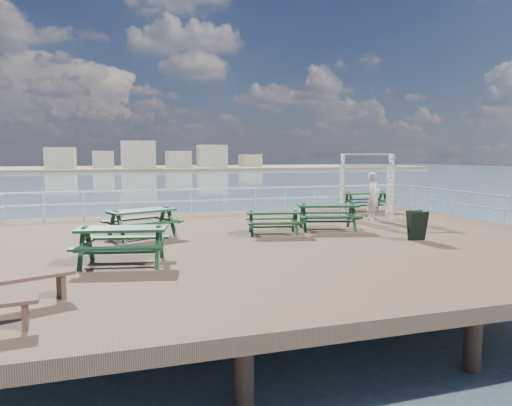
% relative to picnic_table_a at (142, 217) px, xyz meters
% --- Properties ---
extents(ground, '(18.00, 14.00, 0.30)m').
position_rel_picnic_table_a_xyz_m(ground, '(3.84, -1.40, -0.78)').
color(ground, brown).
rests_on(ground, ground).
extents(sea_backdrop, '(300.00, 300.00, 9.20)m').
position_rel_picnic_table_a_xyz_m(sea_backdrop, '(16.38, 132.67, -1.14)').
color(sea_backdrop, '#445D72').
rests_on(sea_backdrop, ground).
extents(railing, '(17.77, 13.76, 1.10)m').
position_rel_picnic_table_a_xyz_m(railing, '(3.77, 1.17, 0.24)').
color(railing, white).
rests_on(railing, ground).
extents(picnic_table_a, '(2.50, 2.30, 0.98)m').
position_rel_picnic_table_a_xyz_m(picnic_table_a, '(0.00, 0.00, 0.00)').
color(picnic_table_a, '#163D1D').
rests_on(picnic_table_a, ground).
extents(picnic_table_b, '(2.36, 2.08, 0.98)m').
position_rel_picnic_table_a_xyz_m(picnic_table_b, '(6.15, -0.32, -0.00)').
color(picnic_table_b, '#163D1D').
rests_on(picnic_table_b, ground).
extents(picnic_table_c, '(2.11, 1.74, 0.98)m').
position_rel_picnic_table_a_xyz_m(picnic_table_c, '(10.03, 3.73, -0.00)').
color(picnic_table_c, '#163D1D').
rests_on(picnic_table_c, ground).
extents(picnic_table_d, '(2.31, 2.01, 0.98)m').
position_rel_picnic_table_a_xyz_m(picnic_table_d, '(-0.64, -3.44, 0.00)').
color(picnic_table_d, '#163D1D').
rests_on(picnic_table_d, ground).
extents(picnic_table_e, '(1.97, 1.72, 0.83)m').
position_rel_picnic_table_a_xyz_m(picnic_table_e, '(4.07, -0.62, -0.10)').
color(picnic_table_e, '#163D1D').
rests_on(picnic_table_e, ground).
extents(flat_bench_far, '(1.74, 0.97, 0.49)m').
position_rel_picnic_table_a_xyz_m(flat_bench_far, '(-2.34, -5.94, -0.26)').
color(flat_bench_far, brown).
rests_on(flat_bench_far, ground).
extents(trellis_arbor, '(2.35, 1.76, 2.61)m').
position_rel_picnic_table_a_xyz_m(trellis_arbor, '(8.84, 1.71, 0.53)').
color(trellis_arbor, white).
rests_on(trellis_arbor, ground).
extents(sandwich_board, '(0.58, 0.46, 0.90)m').
position_rel_picnic_table_a_xyz_m(sandwich_board, '(7.84, -2.90, -0.19)').
color(sandwich_board, black).
rests_on(sandwich_board, ground).
extents(person, '(0.81, 0.71, 1.87)m').
position_rel_picnic_table_a_xyz_m(person, '(8.94, 1.34, 0.30)').
color(person, white).
rests_on(person, ground).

